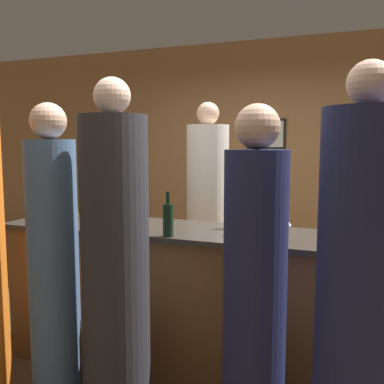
{
  "coord_description": "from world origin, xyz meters",
  "views": [
    {
      "loc": [
        1.0,
        -2.74,
        1.65
      ],
      "look_at": [
        -0.09,
        0.1,
        1.3
      ],
      "focal_mm": 40.0,
      "sensor_mm": 36.0,
      "label": 1
    }
  ],
  "objects_px": {
    "bartender": "(208,223)",
    "wine_bottle_0": "(168,219)",
    "guest_3": "(54,268)",
    "wine_bottle_1": "(240,212)",
    "guest_0": "(255,296)",
    "guest_2": "(360,305)",
    "wine_bottle_2": "(376,225)",
    "guest_4": "(116,270)"
  },
  "relations": [
    {
      "from": "guest_4",
      "to": "wine_bottle_1",
      "type": "xyz_separation_m",
      "value": [
        0.5,
        0.84,
        0.23
      ]
    },
    {
      "from": "guest_2",
      "to": "guest_3",
      "type": "distance_m",
      "value": 1.74
    },
    {
      "from": "guest_4",
      "to": "wine_bottle_2",
      "type": "xyz_separation_m",
      "value": [
        1.38,
        0.65,
        0.24
      ]
    },
    {
      "from": "wine_bottle_2",
      "to": "wine_bottle_0",
      "type": "bearing_deg",
      "value": -169.31
    },
    {
      "from": "guest_3",
      "to": "wine_bottle_2",
      "type": "height_order",
      "value": "guest_3"
    },
    {
      "from": "guest_4",
      "to": "guest_3",
      "type": "bearing_deg",
      "value": 179.04
    },
    {
      "from": "guest_2",
      "to": "wine_bottle_2",
      "type": "height_order",
      "value": "guest_2"
    },
    {
      "from": "wine_bottle_1",
      "to": "wine_bottle_0",
      "type": "bearing_deg",
      "value": -130.0
    },
    {
      "from": "guest_2",
      "to": "wine_bottle_2",
      "type": "bearing_deg",
      "value": 83.38
    },
    {
      "from": "wine_bottle_0",
      "to": "guest_2",
      "type": "bearing_deg",
      "value": -22.83
    },
    {
      "from": "bartender",
      "to": "guest_0",
      "type": "distance_m",
      "value": 1.69
    },
    {
      "from": "guest_0",
      "to": "guest_3",
      "type": "height_order",
      "value": "guest_3"
    },
    {
      "from": "wine_bottle_2",
      "to": "guest_2",
      "type": "bearing_deg",
      "value": -96.62
    },
    {
      "from": "guest_3",
      "to": "wine_bottle_0",
      "type": "height_order",
      "value": "guest_3"
    },
    {
      "from": "bartender",
      "to": "wine_bottle_1",
      "type": "xyz_separation_m",
      "value": [
        0.48,
        -0.7,
        0.23
      ]
    },
    {
      "from": "guest_3",
      "to": "wine_bottle_0",
      "type": "distance_m",
      "value": 0.76
    },
    {
      "from": "bartender",
      "to": "wine_bottle_1",
      "type": "relative_size",
      "value": 6.8
    },
    {
      "from": "guest_2",
      "to": "guest_4",
      "type": "bearing_deg",
      "value": 176.89
    },
    {
      "from": "bartender",
      "to": "guest_3",
      "type": "xyz_separation_m",
      "value": [
        -0.46,
        -1.54,
        -0.04
      ]
    },
    {
      "from": "guest_3",
      "to": "wine_bottle_1",
      "type": "xyz_separation_m",
      "value": [
        0.94,
        0.84,
        0.27
      ]
    },
    {
      "from": "guest_0",
      "to": "wine_bottle_1",
      "type": "bearing_deg",
      "value": 110.01
    },
    {
      "from": "bartender",
      "to": "wine_bottle_0",
      "type": "relative_size",
      "value": 6.89
    },
    {
      "from": "wine_bottle_1",
      "to": "wine_bottle_2",
      "type": "bearing_deg",
      "value": -12.57
    },
    {
      "from": "guest_0",
      "to": "wine_bottle_0",
      "type": "height_order",
      "value": "guest_0"
    },
    {
      "from": "guest_3",
      "to": "wine_bottle_1",
      "type": "height_order",
      "value": "guest_3"
    },
    {
      "from": "wine_bottle_0",
      "to": "wine_bottle_1",
      "type": "height_order",
      "value": "wine_bottle_1"
    },
    {
      "from": "guest_3",
      "to": "guest_0",
      "type": "bearing_deg",
      "value": 1.63
    },
    {
      "from": "bartender",
      "to": "wine_bottle_0",
      "type": "distance_m",
      "value": 1.16
    },
    {
      "from": "guest_4",
      "to": "wine_bottle_0",
      "type": "bearing_deg",
      "value": 71.12
    },
    {
      "from": "guest_3",
      "to": "wine_bottle_1",
      "type": "bearing_deg",
      "value": 41.66
    },
    {
      "from": "guest_2",
      "to": "wine_bottle_0",
      "type": "distance_m",
      "value": 1.27
    },
    {
      "from": "bartender",
      "to": "wine_bottle_0",
      "type": "height_order",
      "value": "bartender"
    },
    {
      "from": "wine_bottle_1",
      "to": "wine_bottle_2",
      "type": "relative_size",
      "value": 0.98
    },
    {
      "from": "wine_bottle_2",
      "to": "guest_3",
      "type": "bearing_deg",
      "value": -160.56
    },
    {
      "from": "guest_0",
      "to": "guest_3",
      "type": "bearing_deg",
      "value": -178.37
    },
    {
      "from": "bartender",
      "to": "wine_bottle_2",
      "type": "height_order",
      "value": "bartender"
    },
    {
      "from": "bartender",
      "to": "guest_4",
      "type": "bearing_deg",
      "value": 89.08
    },
    {
      "from": "guest_4",
      "to": "wine_bottle_0",
      "type": "height_order",
      "value": "guest_4"
    },
    {
      "from": "guest_4",
      "to": "wine_bottle_0",
      "type": "distance_m",
      "value": 0.5
    },
    {
      "from": "wine_bottle_0",
      "to": "bartender",
      "type": "bearing_deg",
      "value": 95.93
    },
    {
      "from": "wine_bottle_1",
      "to": "guest_3",
      "type": "bearing_deg",
      "value": -138.34
    },
    {
      "from": "guest_0",
      "to": "guest_2",
      "type": "bearing_deg",
      "value": -12.68
    }
  ]
}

